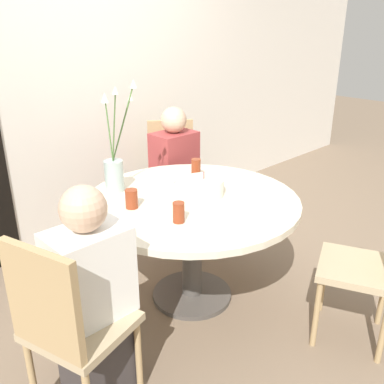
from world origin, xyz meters
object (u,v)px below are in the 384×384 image
drink_glass_0 (132,199)px  person_guest (175,178)px  chair_near_front (172,170)px  person_boy (93,305)px  side_plate (161,180)px  birthday_cake (204,187)px  chair_right_flank (67,322)px  drink_glass_2 (196,168)px  drink_glass_1 (179,212)px  chair_far_back (375,258)px  flower_vase (115,165)px

drink_glass_0 → person_guest: size_ratio=0.10×
chair_near_front → person_boy: size_ratio=0.85×
side_plate → birthday_cake: bearing=-84.7°
chair_right_flank → drink_glass_2: (1.28, 0.53, 0.24)m
chair_near_front → drink_glass_1: size_ratio=8.32×
drink_glass_2 → drink_glass_0: bearing=-170.5°
drink_glass_0 → person_boy: person_boy is taller
birthday_cake → side_plate: 0.37m
chair_right_flank → drink_glass_0: 0.83m
chair_right_flank → chair_far_back: size_ratio=1.00×
chair_far_back → person_guest: (0.08, 1.69, -0.02)m
drink_glass_1 → person_guest: person_guest is taller
person_guest → flower_vase: bearing=-158.0°
drink_glass_1 → drink_glass_2: size_ratio=0.85×
chair_right_flank → person_guest: person_guest is taller
birthday_cake → person_guest: (0.42, 0.75, -0.25)m
drink_glass_2 → birthday_cake: bearing=-125.8°
birthday_cake → person_boy: person_boy is taller
birthday_cake → drink_glass_1: (-0.36, -0.17, 0.00)m
drink_glass_2 → drink_glass_1: bearing=-142.0°
drink_glass_1 → drink_glass_2: drink_glass_2 is taller
chair_right_flank → flower_vase: 1.10m
flower_vase → drink_glass_0: 0.32m
chair_right_flank → drink_glass_1: size_ratio=8.32×
flower_vase → person_boy: size_ratio=0.62×
chair_far_back → flower_vase: size_ratio=1.37×
chair_right_flank → chair_far_back: (1.44, -0.67, 0.00)m
chair_near_front → flower_vase: flower_vase is taller
chair_right_flank → chair_far_back: bearing=-131.0°
person_boy → chair_right_flank: bearing=-164.0°
drink_glass_2 → person_boy: (-1.13, -0.49, -0.26)m
chair_right_flank → drink_glass_0: chair_right_flank is taller
chair_near_front → person_boy: bearing=-107.9°
flower_vase → drink_glass_2: (0.52, -0.18, -0.10)m
drink_glass_0 → drink_glass_2: size_ratio=0.84×
drink_glass_2 → person_boy: person_boy is taller
flower_vase → drink_glass_2: flower_vase is taller
flower_vase → person_boy: bearing=-132.1°
drink_glass_0 → drink_glass_1: drink_glass_1 is taller
chair_far_back → drink_glass_0: chair_far_back is taller
chair_near_front → flower_vase: 1.02m
chair_right_flank → drink_glass_0: bearing=-73.3°
chair_right_flank → flower_vase: bearing=-62.7°
person_boy → person_guest: bearing=35.5°
chair_far_back → drink_glass_1: (-0.70, 0.78, 0.23)m
chair_right_flank → person_guest: (1.52, 1.02, -0.02)m
person_guest → person_boy: bearing=-144.5°
flower_vase → drink_glass_2: bearing=-19.3°
flower_vase → chair_near_front: bearing=27.2°
drink_glass_1 → drink_glass_0: bearing=102.0°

